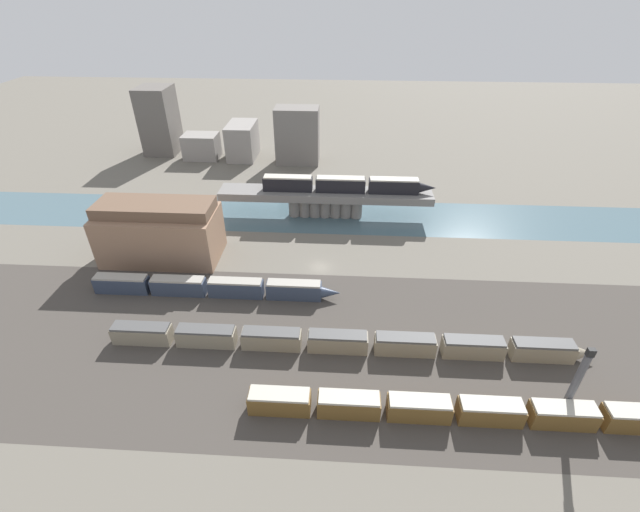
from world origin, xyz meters
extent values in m
plane|color=#666056|center=(0.00, 0.00, 0.00)|extent=(400.00, 400.00, 0.00)
cube|color=#423D38|center=(0.00, -24.00, 0.00)|extent=(280.00, 42.00, 0.01)
cube|color=#47606B|center=(0.00, 23.97, 0.00)|extent=(320.00, 19.13, 0.01)
cube|color=slate|center=(0.00, 23.97, 6.30)|extent=(55.07, 7.16, 1.99)
cylinder|color=gray|center=(-8.20, 23.97, 2.65)|extent=(3.04, 3.04, 5.30)
cylinder|color=gray|center=(-5.47, 23.97, 2.65)|extent=(3.04, 3.04, 5.30)
cylinder|color=gray|center=(-2.73, 23.97, 2.65)|extent=(3.04, 3.04, 5.30)
cylinder|color=gray|center=(0.00, 23.97, 2.65)|extent=(3.04, 3.04, 5.30)
cylinder|color=gray|center=(2.73, 23.97, 2.65)|extent=(3.04, 3.04, 5.30)
cylinder|color=gray|center=(5.47, 23.97, 2.65)|extent=(3.04, 3.04, 5.30)
cylinder|color=gray|center=(8.20, 23.97, 2.65)|extent=(3.04, 3.04, 5.30)
cube|color=black|center=(-9.70, 23.97, 9.00)|extent=(12.62, 3.01, 3.42)
cube|color=#B7B2A3|center=(-9.70, 23.97, 10.92)|extent=(12.11, 2.77, 0.40)
cube|color=black|center=(3.84, 23.97, 9.00)|extent=(12.62, 3.01, 3.42)
cube|color=#B7B2A3|center=(3.84, 23.97, 10.92)|extent=(12.11, 2.77, 0.40)
cube|color=black|center=(17.38, 23.97, 9.00)|extent=(12.62, 3.01, 3.42)
cube|color=#B7B2A3|center=(17.38, 23.97, 10.92)|extent=(12.11, 2.77, 0.40)
cone|color=black|center=(25.90, 23.97, 8.83)|extent=(4.42, 2.71, 2.71)
cube|color=brown|center=(-3.77, -37.20, 1.57)|extent=(9.11, 2.98, 3.15)
cube|color=#B7B2A3|center=(-3.77, -37.20, 3.35)|extent=(8.75, 2.74, 0.40)
cube|color=brown|center=(6.35, -37.20, 1.57)|extent=(9.11, 2.98, 3.15)
cube|color=#B7B2A3|center=(6.35, -37.20, 3.35)|extent=(8.75, 2.74, 0.40)
cube|color=brown|center=(16.48, -37.20, 1.57)|extent=(9.11, 2.98, 3.15)
cube|color=#B7B2A3|center=(16.48, -37.20, 3.35)|extent=(8.75, 2.74, 0.40)
cube|color=brown|center=(26.60, -37.20, 1.57)|extent=(9.11, 2.98, 3.15)
cube|color=#B7B2A3|center=(26.60, -37.20, 3.35)|extent=(8.75, 2.74, 0.40)
cube|color=brown|center=(36.73, -37.20, 1.57)|extent=(9.11, 2.98, 3.15)
cube|color=#B7B2A3|center=(36.73, -37.20, 3.35)|extent=(8.75, 2.74, 0.40)
cube|color=brown|center=(46.86, -37.20, 1.57)|extent=(9.11, 2.98, 3.15)
cube|color=gray|center=(-29.68, -24.50, 1.56)|extent=(10.20, 2.81, 3.12)
cube|color=#4C4C4C|center=(-29.68, -24.50, 3.32)|extent=(9.79, 2.59, 0.40)
cube|color=gray|center=(-18.30, -24.50, 1.56)|extent=(10.20, 2.81, 3.12)
cube|color=#4C4C4C|center=(-18.30, -24.50, 3.32)|extent=(9.79, 2.59, 0.40)
cube|color=gray|center=(-6.93, -24.50, 1.56)|extent=(10.20, 2.81, 3.12)
cube|color=#4C4C4C|center=(-6.93, -24.50, 3.32)|extent=(9.79, 2.59, 0.40)
cube|color=gray|center=(4.45, -24.50, 1.56)|extent=(10.20, 2.81, 3.12)
cube|color=#4C4C4C|center=(4.45, -24.50, 3.32)|extent=(9.79, 2.59, 0.40)
cube|color=gray|center=(15.82, -24.50, 1.56)|extent=(10.20, 2.81, 3.12)
cube|color=#4C4C4C|center=(15.82, -24.50, 3.32)|extent=(9.79, 2.59, 0.40)
cube|color=gray|center=(27.20, -24.50, 1.56)|extent=(10.20, 2.81, 3.12)
cube|color=#4C4C4C|center=(27.20, -24.50, 3.32)|extent=(9.79, 2.59, 0.40)
cube|color=gray|center=(38.57, -24.50, 1.56)|extent=(10.20, 2.81, 3.12)
cube|color=#4C4C4C|center=(38.57, -24.50, 3.32)|extent=(9.79, 2.59, 0.40)
cone|color=gray|center=(45.45, -24.50, 1.40)|extent=(3.57, 2.53, 2.53)
cube|color=#2D384C|center=(-39.46, -10.88, 1.67)|extent=(10.87, 2.61, 3.33)
cube|color=#9E998E|center=(-39.46, -10.88, 3.53)|extent=(10.43, 2.40, 0.40)
cube|color=#2D384C|center=(-27.81, -10.88, 1.67)|extent=(10.87, 2.61, 3.33)
cube|color=#9E998E|center=(-27.81, -10.88, 3.53)|extent=(10.43, 2.40, 0.40)
cube|color=#2D384C|center=(-16.17, -10.88, 1.67)|extent=(10.87, 2.61, 3.33)
cube|color=#9E998E|center=(-16.17, -10.88, 3.53)|extent=(10.43, 2.40, 0.40)
cube|color=#2D384C|center=(-4.53, -10.88, 1.67)|extent=(10.87, 2.61, 3.33)
cube|color=#9E998E|center=(-4.53, -10.88, 3.53)|extent=(10.43, 2.40, 0.40)
cone|color=#2D384C|center=(2.81, -10.88, 1.50)|extent=(3.80, 2.35, 2.35)
cube|color=#937056|center=(-35.67, 2.43, 5.56)|extent=(25.47, 12.69, 11.12)
cube|color=brown|center=(-35.67, 2.43, 12.34)|extent=(24.96, 8.88, 2.44)
cylinder|color=#4C4C51|center=(37.93, -35.26, 5.87)|extent=(1.02, 1.02, 11.74)
cube|color=black|center=(37.93, -35.26, 12.34)|extent=(1.00, 0.70, 1.20)
cube|color=#605B56|center=(-60.58, 70.27, 11.25)|extent=(10.82, 12.46, 22.49)
cube|color=gray|center=(-44.98, 64.63, 4.16)|extent=(11.71, 8.34, 8.32)
cube|color=gray|center=(-30.84, 66.52, 5.83)|extent=(9.14, 14.53, 11.66)
cube|color=slate|center=(-11.19, 62.57, 9.19)|extent=(14.24, 8.56, 18.39)
camera|label=1|loc=(4.50, -77.31, 54.11)|focal=24.00mm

